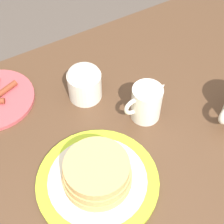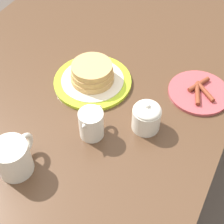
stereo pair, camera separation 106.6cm
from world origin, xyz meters
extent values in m
plane|color=#51473F|center=(0.00, 0.00, 0.00)|extent=(8.00, 8.00, 0.00)
cube|color=#4C3321|center=(0.00, 0.00, 0.75)|extent=(1.51, 0.96, 0.03)
cube|color=#4C3321|center=(0.69, 0.42, 0.37)|extent=(0.07, 0.07, 0.74)
cylinder|color=#AAC628|center=(0.02, -0.04, 0.77)|extent=(0.24, 0.24, 0.01)
cylinder|color=beige|center=(0.02, -0.04, 0.78)|extent=(0.20, 0.20, 0.00)
cylinder|color=tan|center=(0.02, -0.04, 0.79)|extent=(0.14, 0.14, 0.02)
cylinder|color=tan|center=(0.02, -0.04, 0.81)|extent=(0.13, 0.13, 0.02)
cylinder|color=tan|center=(0.02, -0.04, 0.83)|extent=(0.12, 0.12, 0.02)
cylinder|color=#B2474C|center=(0.13, -0.35, 0.77)|extent=(0.19, 0.19, 0.01)
cylinder|color=brown|center=(0.11, -0.35, 0.78)|extent=(0.08, 0.04, 0.01)
cylinder|color=brown|center=(0.15, -0.35, 0.78)|extent=(0.08, 0.05, 0.01)
cylinder|color=brown|center=(0.13, -0.37, 0.78)|extent=(0.06, 0.08, 0.01)
cylinder|color=silver|center=(-0.34, -0.02, 0.81)|extent=(0.09, 0.09, 0.10)
torus|color=silver|center=(-0.30, -0.02, 0.81)|extent=(0.07, 0.01, 0.07)
cylinder|color=#472819|center=(-0.34, -0.02, 0.85)|extent=(0.08, 0.08, 0.00)
cylinder|color=silver|center=(-0.15, -0.14, 0.81)|extent=(0.07, 0.07, 0.09)
cone|color=silver|center=(-0.19, -0.14, 0.84)|extent=(0.04, 0.03, 0.04)
torus|color=silver|center=(-0.12, -0.14, 0.82)|extent=(0.05, 0.01, 0.05)
cylinder|color=silver|center=(-0.06, -0.26, 0.80)|extent=(0.08, 0.08, 0.07)
ellipsoid|color=silver|center=(-0.06, -0.26, 0.84)|extent=(0.08, 0.08, 0.03)
sphere|color=silver|center=(-0.06, -0.26, 0.85)|extent=(0.01, 0.01, 0.01)
camera|label=1|loc=(0.15, 0.24, 1.39)|focal=55.00mm
camera|label=2|loc=(-0.64, -0.45, 1.53)|focal=55.00mm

